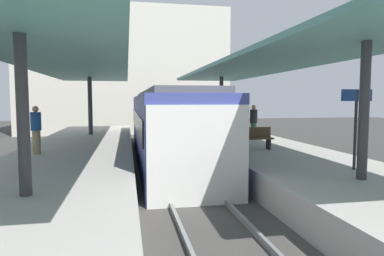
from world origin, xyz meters
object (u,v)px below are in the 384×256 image
object	(u,v)px
commuter_train	(167,126)
platform_bench	(255,137)
passenger_far_end	(254,122)
platform_sign	(356,111)
passenger_mid_platform	(36,129)

from	to	relation	value
commuter_train	platform_bench	xyz separation A→B (m)	(3.12, -2.88, -0.26)
platform_bench	passenger_far_end	size ratio (longest dim) A/B	0.83
passenger_far_end	platform_sign	bearing A→B (deg)	-89.42
commuter_train	platform_sign	world-z (taller)	commuter_train
commuter_train	platform_sign	size ratio (longest dim) A/B	6.43
commuter_train	platform_sign	xyz separation A→B (m)	(4.38, -7.14, 0.90)
platform_sign	passenger_far_end	distance (m)	7.52
commuter_train	platform_bench	world-z (taller)	commuter_train
commuter_train	platform_bench	size ratio (longest dim) A/B	10.15
platform_bench	platform_sign	distance (m)	4.59
platform_bench	passenger_mid_platform	xyz separation A→B (m)	(-8.07, 0.29, 0.43)
platform_bench	commuter_train	bearing A→B (deg)	137.27
platform_sign	passenger_far_end	bearing A→B (deg)	90.58
platform_bench	platform_sign	xyz separation A→B (m)	(1.26, -4.26, 1.16)
commuter_train	passenger_mid_platform	size ratio (longest dim) A/B	8.28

